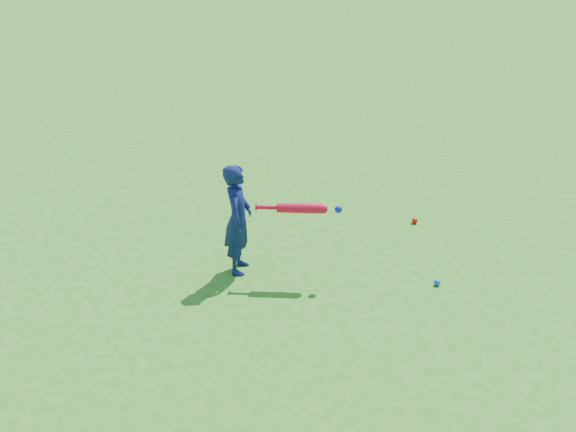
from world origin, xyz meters
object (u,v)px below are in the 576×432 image
Objects in this scene: ground_ball_red at (415,221)px; ground_ball_blue at (437,283)px; bat_swing at (304,208)px; child at (238,219)px.

ground_ball_red is 1.45m from ground_ball_blue.
ground_ball_red is at bearing 76.21° from ground_ball_blue.
child is at bearing 175.36° from bat_swing.
ground_ball_red is 1.96m from bat_swing.
ground_ball_blue is at bearing -103.79° from ground_ball_red.
ground_ball_blue is (-0.35, -1.41, -0.00)m from ground_ball_red.
ground_ball_blue is (1.86, -0.73, -0.54)m from child.
child reaches higher than ground_ball_red.
ground_ball_red reaches higher than ground_ball_blue.
ground_ball_blue is at bearing -6.01° from bat_swing.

